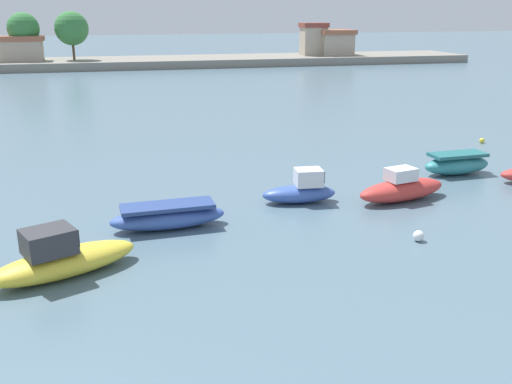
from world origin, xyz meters
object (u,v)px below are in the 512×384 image
at_px(moored_boat_5, 402,188).
at_px(moored_boat_3, 168,217).
at_px(moored_boat_4, 301,190).
at_px(mooring_buoy_3, 482,141).
at_px(mooring_buoy_1, 419,236).
at_px(moored_boat_6, 457,164).
at_px(moored_boat_2, 61,259).

bearing_deg(moored_boat_5, moored_boat_3, 172.65).
relative_size(moored_boat_4, mooring_buoy_3, 10.38).
distance_m(mooring_buoy_1, mooring_buoy_3, 18.85).
xyz_separation_m(moored_boat_3, mooring_buoy_1, (9.02, -3.68, -0.26)).
height_order(moored_boat_5, moored_boat_6, moored_boat_5).
height_order(moored_boat_2, moored_boat_3, moored_boat_2).
xyz_separation_m(moored_boat_2, moored_boat_4, (9.96, 5.33, -0.04)).
xyz_separation_m(moored_boat_5, mooring_buoy_3, (10.73, 9.52, -0.39)).
xyz_separation_m(moored_boat_3, moored_boat_4, (6.16, 1.79, 0.08)).
relative_size(moored_boat_5, mooring_buoy_1, 11.49).
xyz_separation_m(moored_boat_4, mooring_buoy_1, (2.86, -5.47, -0.35)).
bearing_deg(moored_boat_2, mooring_buoy_1, -24.47).
relative_size(moored_boat_3, mooring_buoy_3, 13.99).
height_order(moored_boat_2, mooring_buoy_3, moored_boat_2).
relative_size(moored_boat_6, mooring_buoy_1, 9.09).
distance_m(moored_boat_4, moored_boat_5, 4.63).
relative_size(moored_boat_2, moored_boat_3, 1.11).
bearing_deg(moored_boat_6, mooring_buoy_3, 44.45).
height_order(moored_boat_6, mooring_buoy_1, moored_boat_6).
bearing_deg(moored_boat_5, mooring_buoy_1, -122.59).
bearing_deg(mooring_buoy_1, mooring_buoy_3, 48.76).
distance_m(moored_boat_4, mooring_buoy_1, 6.18).
xyz_separation_m(moored_boat_4, moored_boat_6, (9.46, 2.49, -0.01)).
height_order(moored_boat_3, moored_boat_6, moored_boat_6).
relative_size(moored_boat_5, mooring_buoy_3, 14.41).
relative_size(moored_boat_3, moored_boat_6, 1.23).
xyz_separation_m(moored_boat_2, moored_boat_5, (14.52, 4.51, -0.05)).
height_order(moored_boat_4, mooring_buoy_3, moored_boat_4).
height_order(moored_boat_2, moored_boat_5, moored_boat_2).
bearing_deg(mooring_buoy_3, mooring_buoy_1, -131.24).
xyz_separation_m(moored_boat_3, moored_boat_5, (10.71, 0.97, 0.08)).
height_order(moored_boat_3, mooring_buoy_1, moored_boat_3).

